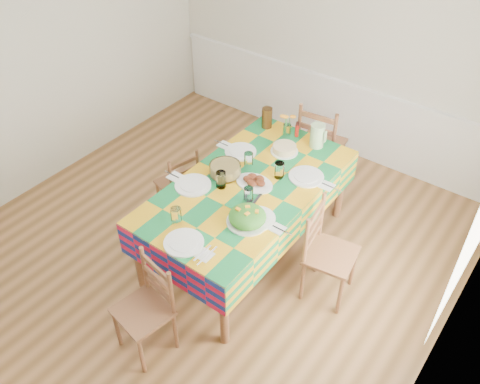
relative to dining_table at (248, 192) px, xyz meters
The scene contains 22 objects.
room 0.77m from the dining_table, 133.57° to the right, with size 4.58×5.08×2.78m.
wainscot 2.18m from the dining_table, 98.54° to the left, with size 4.41×0.06×0.92m.
dining_table is the anchor object (origin of this frame).
setting_near_head 0.87m from the dining_table, 92.27° to the right, with size 0.53×0.35×0.16m.
setting_left_near 0.43m from the dining_table, 140.33° to the right, with size 0.60×0.36×0.16m.
setting_left_far 0.44m from the dining_table, 132.81° to the left, with size 0.57×0.34×0.15m.
setting_right_near 0.41m from the dining_table, 45.24° to the right, with size 0.58×0.33×0.15m.
setting_right_far 0.48m from the dining_table, 49.19° to the left, with size 0.62×0.35×0.16m.
meat_platter 0.14m from the dining_table, 42.31° to the left, with size 0.36×0.26×0.07m.
salad_platter 0.52m from the dining_table, 54.47° to the right, with size 0.35×0.35×0.15m.
pasta_bowl 0.30m from the dining_table, behind, with size 0.29×0.29×0.11m.
cake 0.64m from the dining_table, 91.09° to the left, with size 0.27×0.27×0.08m.
serving_utensils 0.23m from the dining_table, 41.48° to the right, with size 0.17×0.38×0.01m.
flower_vase 0.91m from the dining_table, 99.66° to the left, with size 0.16×0.13×0.26m.
hot_sauce 0.95m from the dining_table, 93.88° to the left, with size 0.04×0.04×0.17m, color #AD180D.
green_pitcher 0.95m from the dining_table, 78.40° to the left, with size 0.14×0.14×0.24m, color #A9D194.
tea_pitcher 1.01m from the dining_table, 114.55° to the left, with size 0.11×0.11×0.22m, color black.
name_card 1.01m from the dining_table, 90.50° to the right, with size 0.09×0.03×0.02m, color white.
chair_near 1.39m from the dining_table, 89.68° to the right, with size 0.47×0.45×0.92m.
chair_far 1.37m from the dining_table, 89.77° to the left, with size 0.51×0.49×1.06m.
chair_left 0.92m from the dining_table, behind, with size 0.44×0.46×0.85m.
chair_right 0.90m from the dining_table, ahead, with size 0.47×0.49×0.98m.
Camera 1 is at (2.41, -2.57, 3.73)m, focal length 38.00 mm.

